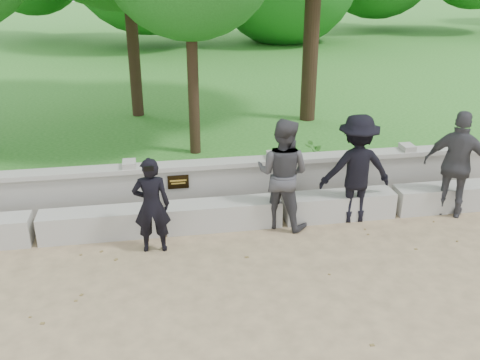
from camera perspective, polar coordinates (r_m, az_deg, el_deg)
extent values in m
plane|color=tan|center=(7.30, -7.55, -12.42)|extent=(80.00, 80.00, 0.00)
cube|color=#27681D|center=(20.38, -9.47, 11.10)|extent=(40.00, 22.00, 0.25)
cube|color=#A6A49D|center=(8.87, -14.69, -4.52)|extent=(1.90, 0.45, 0.45)
cube|color=#A6A49D|center=(8.88, -1.75, -3.66)|extent=(1.90, 0.45, 0.45)
cube|color=#A6A49D|center=(9.34, 10.51, -2.68)|extent=(1.90, 0.45, 0.45)
cube|color=#A6A49D|center=(10.17, 21.18, -1.72)|extent=(1.90, 0.45, 0.45)
cube|color=#9C9A93|center=(9.37, -8.43, -1.18)|extent=(12.50, 0.25, 0.82)
cube|color=#A6A49D|center=(9.20, -8.59, 1.38)|extent=(12.50, 0.35, 0.08)
cube|color=black|center=(9.17, -6.60, -0.21)|extent=(0.36, 0.02, 0.24)
imported|color=black|center=(8.07, -9.41, -2.68)|extent=(0.57, 0.39, 1.51)
cube|color=black|center=(7.51, -9.72, 1.19)|extent=(0.14, 0.03, 0.07)
imported|color=#3A3A3E|center=(8.67, 4.57, 0.67)|extent=(1.14, 1.08, 1.85)
imported|color=black|center=(9.05, 12.29, 1.17)|extent=(1.22, 0.74, 1.85)
imported|color=#3C3C41|center=(9.71, 22.20, 1.51)|extent=(1.15, 1.01, 1.86)
cylinder|color=#382619|center=(14.16, -11.46, 15.51)|extent=(0.30, 0.30, 4.45)
cylinder|color=#382619|center=(11.16, -5.05, 11.22)|extent=(0.23, 0.23, 3.40)
cylinder|color=#382619|center=(13.55, 7.78, 18.15)|extent=(0.39, 0.39, 5.73)
imported|color=#3C7D2A|center=(10.97, 5.18, 3.48)|extent=(0.42, 0.44, 0.63)
imported|color=#3C7D2A|center=(10.44, 8.39, 2.30)|extent=(0.75, 0.75, 0.63)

